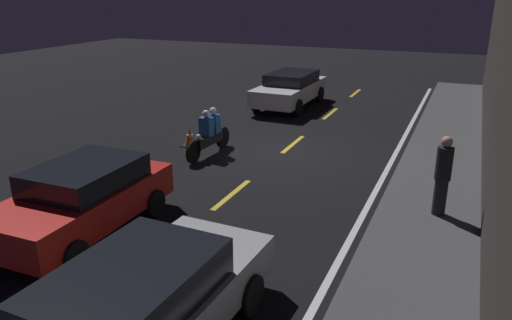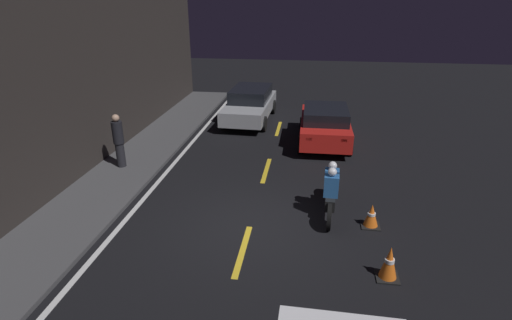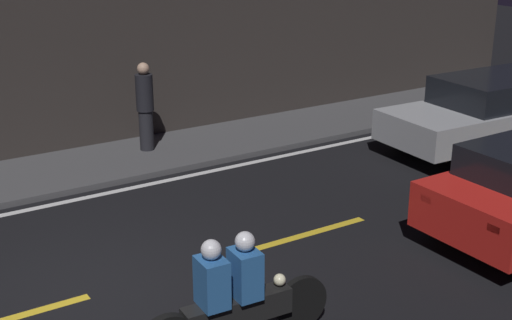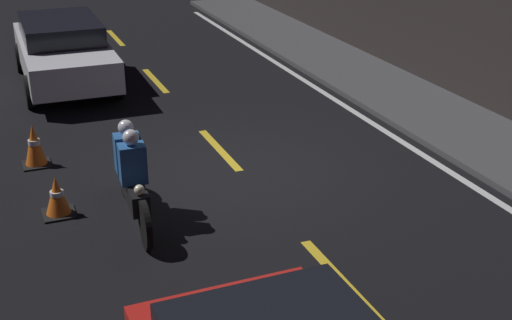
% 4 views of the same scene
% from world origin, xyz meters
% --- Properties ---
extents(ground_plane, '(56.00, 56.00, 0.00)m').
position_xyz_m(ground_plane, '(0.00, 0.00, 0.00)').
color(ground_plane, black).
extents(raised_curb, '(28.00, 2.14, 0.11)m').
position_xyz_m(raised_curb, '(0.00, 4.51, 0.06)').
color(raised_curb, '#424244').
rests_on(raised_curb, ground).
extents(lane_dash_c, '(2.00, 0.14, 0.01)m').
position_xyz_m(lane_dash_c, '(-1.00, 0.00, 0.00)').
color(lane_dash_c, gold).
rests_on(lane_dash_c, ground).
extents(lane_dash_d, '(2.00, 0.14, 0.01)m').
position_xyz_m(lane_dash_d, '(3.50, 0.00, 0.00)').
color(lane_dash_d, gold).
rests_on(lane_dash_d, ground).
extents(lane_dash_e, '(2.00, 0.14, 0.01)m').
position_xyz_m(lane_dash_e, '(8.00, 0.00, 0.00)').
color(lane_dash_e, gold).
rests_on(lane_dash_e, ground).
extents(lane_solid_kerb, '(25.20, 0.14, 0.01)m').
position_xyz_m(lane_solid_kerb, '(0.00, 3.19, 0.00)').
color(lane_solid_kerb, silver).
rests_on(lane_solid_kerb, ground).
extents(hatchback_silver, '(4.66, 2.05, 1.48)m').
position_xyz_m(hatchback_silver, '(9.07, 1.40, 0.79)').
color(hatchback_silver, '#9EA0A5').
rests_on(hatchback_silver, ground).
extents(motorcycle, '(2.33, 0.40, 1.40)m').
position_xyz_m(motorcycle, '(0.96, -1.97, 0.66)').
color(motorcycle, black).
rests_on(motorcycle, ground).
extents(pedestrian, '(0.34, 0.34, 1.76)m').
position_xyz_m(pedestrian, '(2.92, 4.71, 1.01)').
color(pedestrian, black).
rests_on(pedestrian, raised_curb).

